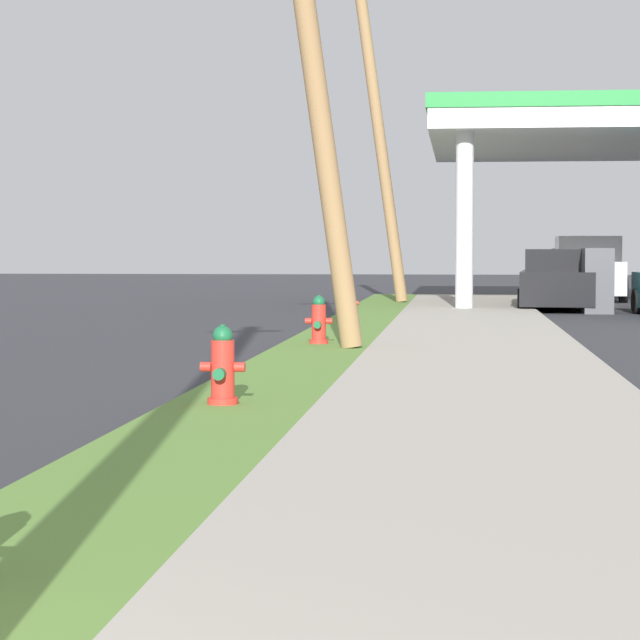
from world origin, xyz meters
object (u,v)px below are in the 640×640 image
at_px(truck_silver_at_forecourt, 585,271).
at_px(car_black_by_near_pump, 558,282).
at_px(fire_hydrant_fourth, 348,304).
at_px(utility_pole_background, 379,134).
at_px(utility_pole_midground, 310,43).
at_px(fire_hydrant_second, 223,369).
at_px(fire_hydrant_third, 319,322).

bearing_deg(truck_silver_at_forecourt, car_black_by_near_pump, -100.87).
relative_size(fire_hydrant_fourth, utility_pole_background, 0.08).
relative_size(utility_pole_midground, utility_pole_background, 0.96).
relative_size(utility_pole_background, truck_silver_at_forecourt, 1.67).
height_order(fire_hydrant_second, utility_pole_background, utility_pole_background).
bearing_deg(car_black_by_near_pump, truck_silver_at_forecourt, 79.13).
bearing_deg(fire_hydrant_fourth, truck_silver_at_forecourt, 67.12).
bearing_deg(fire_hydrant_fourth, car_black_by_near_pump, 57.44).
xyz_separation_m(fire_hydrant_fourth, utility_pole_midground, (0.11, -7.93, 4.09)).
relative_size(fire_hydrant_second, fire_hydrant_third, 1.00).
bearing_deg(utility_pole_midground, fire_hydrant_second, -90.34).
bearing_deg(utility_pole_background, car_black_by_near_pump, -21.09).
xyz_separation_m(fire_hydrant_fourth, truck_silver_at_forecourt, (6.15, 14.57, 0.47)).
bearing_deg(fire_hydrant_third, car_black_by_near_pump, 71.90).
xyz_separation_m(fire_hydrant_second, utility_pole_background, (-0.02, 24.10, 4.28)).
distance_m(fire_hydrant_third, utility_pole_background, 16.68).
distance_m(fire_hydrant_fourth, utility_pole_midground, 8.92).
bearing_deg(fire_hydrant_second, fire_hydrant_third, 89.66).
bearing_deg(fire_hydrant_third, fire_hydrant_fourth, 90.98).
bearing_deg(utility_pole_background, fire_hydrant_second, -89.96).
bearing_deg(fire_hydrant_third, utility_pole_background, 90.23).
relative_size(fire_hydrant_second, fire_hydrant_fourth, 1.00).
bearing_deg(fire_hydrant_second, utility_pole_background, 90.04).
distance_m(utility_pole_midground, truck_silver_at_forecourt, 23.57).
distance_m(fire_hydrant_second, utility_pole_midground, 7.97).
distance_m(fire_hydrant_third, car_black_by_near_pump, 15.05).
bearing_deg(utility_pole_background, fire_hydrant_third, -89.77).
relative_size(fire_hydrant_fourth, utility_pole_midground, 0.09).
xyz_separation_m(fire_hydrant_fourth, car_black_by_near_pump, (4.79, 7.50, 0.28)).
xyz_separation_m(fire_hydrant_second, fire_hydrant_fourth, (-0.07, 14.77, 0.00)).
bearing_deg(fire_hydrant_third, fire_hydrant_second, -90.34).
height_order(fire_hydrant_third, fire_hydrant_fourth, same).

